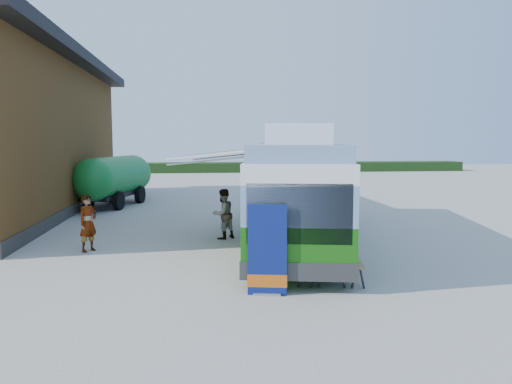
{
  "coord_description": "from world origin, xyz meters",
  "views": [
    {
      "loc": [
        -0.8,
        -14.88,
        3.47
      ],
      "look_at": [
        1.47,
        4.48,
        1.4
      ],
      "focal_mm": 35.0,
      "sensor_mm": 36.0,
      "label": 1
    }
  ],
  "objects": [
    {
      "name": "ground",
      "position": [
        0.0,
        0.0,
        0.0
      ],
      "size": [
        100.0,
        100.0,
        0.0
      ],
      "primitive_type": "plane",
      "color": "#BCB7AD",
      "rests_on": "ground"
    },
    {
      "name": "hedge",
      "position": [
        8.0,
        38.0,
        0.5
      ],
      "size": [
        40.0,
        3.0,
        1.0
      ],
      "primitive_type": "cube",
      "color": "#264419",
      "rests_on": "ground"
    },
    {
      "name": "bus",
      "position": [
        2.56,
        1.85,
        1.84
      ],
      "size": [
        4.95,
        12.83,
        3.86
      ],
      "rotation": [
        0.0,
        0.0,
        -0.19
      ],
      "color": "#1B7012",
      "rests_on": "ground"
    },
    {
      "name": "awning",
      "position": [
        0.28,
        1.65,
        2.8
      ],
      "size": [
        3.69,
        5.09,
        0.55
      ],
      "rotation": [
        0.0,
        0.0,
        -0.19
      ],
      "color": "white",
      "rests_on": "ground"
    },
    {
      "name": "banner",
      "position": [
        0.71,
        -4.17,
        0.84
      ],
      "size": [
        0.88,
        0.29,
        2.04
      ],
      "rotation": [
        0.0,
        0.0,
        -0.19
      ],
      "color": "navy",
      "rests_on": "ground"
    },
    {
      "name": "picnic_table",
      "position": [
        2.38,
        -3.25,
        0.64
      ],
      "size": [
        1.72,
        1.58,
        0.86
      ],
      "rotation": [
        0.0,
        0.0,
        -0.18
      ],
      "color": "tan",
      "rests_on": "ground"
    },
    {
      "name": "person_a",
      "position": [
        -4.19,
        0.83,
        0.89
      ],
      "size": [
        0.73,
        0.77,
        1.77
      ],
      "primitive_type": "imported",
      "rotation": [
        0.0,
        0.0,
        0.92
      ],
      "color": "#999999",
      "rests_on": "ground"
    },
    {
      "name": "person_b",
      "position": [
        0.06,
        2.33,
        0.88
      ],
      "size": [
        1.08,
        1.04,
        1.75
      ],
      "primitive_type": "imported",
      "rotation": [
        0.0,
        0.0,
        -2.48
      ],
      "color": "#999999",
      "rests_on": "ground"
    },
    {
      "name": "slurry_tanker",
      "position": [
        -5.08,
        11.57,
        1.49
      ],
      "size": [
        3.32,
        6.79,
        2.58
      ],
      "rotation": [
        0.0,
        0.0,
        -0.28
      ],
      "color": "#15782D",
      "rests_on": "ground"
    }
  ]
}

